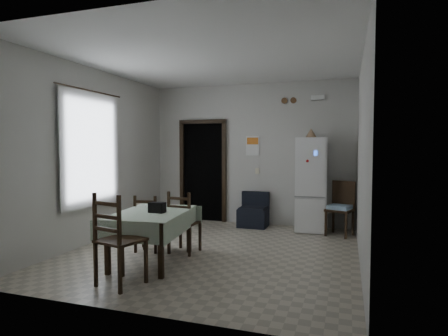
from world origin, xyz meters
TOP-DOWN VIEW (x-y plane):
  - ground at (0.00, 0.00)m, footprint 4.50×4.50m
  - ceiling at (0.00, 0.00)m, footprint 4.20×4.50m
  - wall_back at (0.00, 2.25)m, footprint 4.20×0.02m
  - wall_front at (0.00, -2.25)m, footprint 4.20×0.02m
  - wall_left at (-2.10, 0.00)m, footprint 0.02×4.50m
  - wall_right at (2.10, 0.00)m, footprint 0.02×4.50m
  - doorway at (-1.05, 2.45)m, footprint 1.06×0.52m
  - window_recess at (-2.15, -0.20)m, footprint 0.10×1.20m
  - curtain at (-2.04, -0.20)m, footprint 0.02×1.45m
  - curtain_rod at (-2.03, -0.20)m, footprint 0.02×1.60m
  - calendar at (0.05, 2.24)m, footprint 0.28×0.02m
  - calendar_image at (0.05, 2.23)m, footprint 0.24×0.01m
  - light_switch at (0.15, 2.24)m, footprint 0.08×0.02m
  - vent_left at (0.70, 2.23)m, footprint 0.12×0.03m
  - vent_right at (0.88, 2.23)m, footprint 0.12×0.03m
  - emergency_light at (1.35, 2.21)m, footprint 0.25×0.07m
  - fridge at (1.28, 1.93)m, footprint 0.60×0.60m
  - tan_cone at (1.26, 1.94)m, footprint 0.21×0.21m
  - navy_seat at (0.14, 1.93)m, footprint 0.57×0.55m
  - corner_chair at (1.80, 1.66)m, footprint 0.54×0.54m
  - dining_table at (-0.62, -0.78)m, footprint 1.05×1.45m
  - black_bag at (-0.52, -0.81)m, footprint 0.22×0.14m
  - dining_chair_far_left at (-0.96, -0.26)m, footprint 0.42×0.42m
  - dining_chair_far_right at (-0.40, -0.18)m, footprint 0.44×0.44m
  - dining_chair_near_head at (-0.54, -1.65)m, footprint 0.56×0.56m

SIDE VIEW (x-z plane):
  - ground at x=0.00m, z-range 0.00..0.00m
  - navy_seat at x=0.14m, z-range 0.00..0.68m
  - dining_table at x=-0.62m, z-range 0.00..0.70m
  - dining_chair_far_left at x=-0.96m, z-range 0.00..0.87m
  - dining_chair_far_right at x=-0.40m, z-range 0.00..0.94m
  - corner_chair at x=1.80m, z-range 0.00..0.98m
  - dining_chair_near_head at x=-0.54m, z-range 0.00..1.08m
  - black_bag at x=-0.52m, z-range 0.70..0.84m
  - fridge at x=1.28m, z-range 0.00..1.77m
  - doorway at x=-1.05m, z-range -0.05..2.17m
  - light_switch at x=0.15m, z-range 1.04..1.16m
  - wall_back at x=0.00m, z-range 0.00..2.90m
  - wall_front at x=0.00m, z-range 0.00..2.90m
  - wall_left at x=-2.10m, z-range 0.00..2.90m
  - wall_right at x=2.10m, z-range 0.00..2.90m
  - window_recess at x=-2.15m, z-range 0.75..2.35m
  - curtain at x=-2.04m, z-range 0.62..2.48m
  - calendar at x=0.05m, z-range 1.42..1.82m
  - calendar_image at x=0.05m, z-range 1.65..1.79m
  - tan_cone at x=1.26m, z-range 1.77..1.94m
  - curtain_rod at x=-2.03m, z-range 2.49..2.51m
  - vent_left at x=0.70m, z-range 2.46..2.58m
  - vent_right at x=0.88m, z-range 2.46..2.58m
  - emergency_light at x=1.35m, z-range 2.50..2.59m
  - ceiling at x=0.00m, z-range 2.89..2.91m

